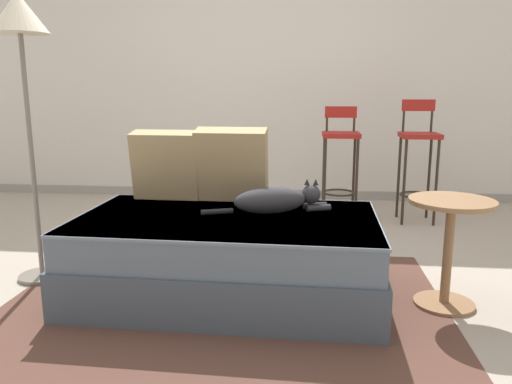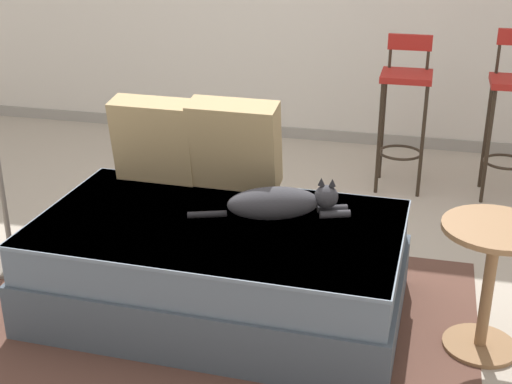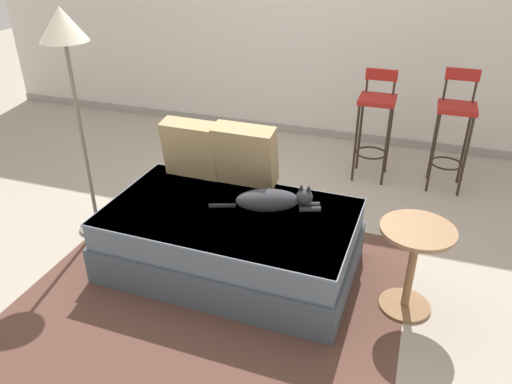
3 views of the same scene
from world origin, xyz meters
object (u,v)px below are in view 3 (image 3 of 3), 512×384
at_px(throw_pillow_middle, 245,155).
at_px(cat, 272,200).
at_px(couch, 231,239).
at_px(floor_lamp, 66,48).
at_px(bar_stool_by_doorway, 454,123).
at_px(throw_pillow_corner, 192,149).
at_px(bar_stool_near_window, 376,115).
at_px(side_table, 413,257).

bearing_deg(throw_pillow_middle, cat, -44.78).
height_order(couch, cat, cat).
bearing_deg(floor_lamp, bar_stool_by_doorway, 32.48).
xyz_separation_m(throw_pillow_corner, floor_lamp, (-0.73, -0.28, 0.74)).
relative_size(throw_pillow_middle, cat, 0.63).
height_order(throw_pillow_corner, floor_lamp, floor_lamp).
bearing_deg(cat, throw_pillow_corner, 157.06).
height_order(cat, bar_stool_near_window, bar_stool_near_window).
distance_m(bar_stool_by_doorway, floor_lamp, 3.16).
bearing_deg(bar_stool_near_window, cat, -105.55).
height_order(cat, side_table, cat).
distance_m(throw_pillow_corner, floor_lamp, 1.08).
height_order(bar_stool_near_window, side_table, bar_stool_near_window).
bearing_deg(side_table, bar_stool_near_window, 104.45).
bearing_deg(throw_pillow_middle, throw_pillow_corner, 178.60).
height_order(throw_pillow_corner, side_table, throw_pillow_corner).
distance_m(couch, throw_pillow_middle, 0.61).
xyz_separation_m(bar_stool_by_doorway, side_table, (-0.20, -1.80, -0.23)).
relative_size(couch, side_table, 2.89).
xyz_separation_m(throw_pillow_middle, bar_stool_near_window, (0.76, 1.37, -0.08)).
distance_m(couch, floor_lamp, 1.68).
xyz_separation_m(cat, bar_stool_by_doorway, (1.13, 1.66, 0.08)).
bearing_deg(throw_pillow_middle, side_table, -19.22).
distance_m(couch, bar_stool_near_window, 1.95).
bearing_deg(cat, floor_lamp, 179.05).
bearing_deg(floor_lamp, bar_stool_near_window, 40.65).
bearing_deg(couch, bar_stool_by_doorway, 51.82).
bearing_deg(side_table, throw_pillow_corner, 165.12).
height_order(bar_stool_near_window, floor_lamp, floor_lamp).
height_order(couch, side_table, side_table).
relative_size(throw_pillow_corner, throw_pillow_middle, 0.95).
height_order(throw_pillow_corner, throw_pillow_middle, throw_pillow_middle).
bearing_deg(side_table, couch, 178.60).
bearing_deg(cat, throw_pillow_middle, 135.22).
bearing_deg(throw_pillow_middle, floor_lamp, -166.95).
relative_size(bar_stool_near_window, bar_stool_by_doorway, 0.94).
relative_size(cat, bar_stool_by_doorway, 0.69).
bearing_deg(cat, bar_stool_by_doorway, 55.82).
bearing_deg(throw_pillow_corner, bar_stool_by_doorway, 36.49).
relative_size(bar_stool_by_doorway, floor_lamp, 0.63).
distance_m(side_table, floor_lamp, 2.59).
relative_size(throw_pillow_corner, cat, 0.60).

